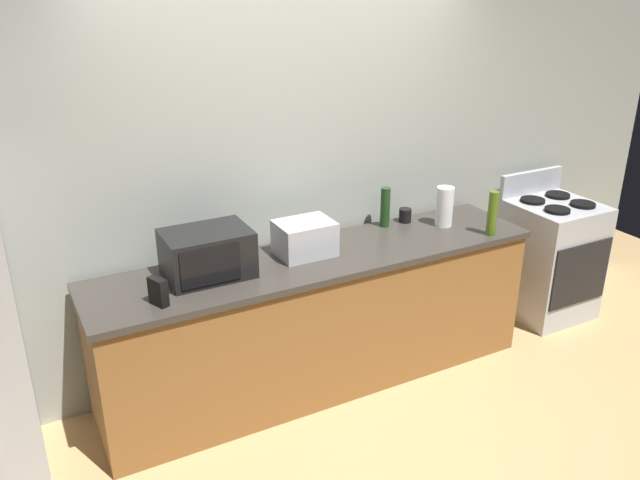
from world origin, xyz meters
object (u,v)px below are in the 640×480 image
mug_black (405,215)px  stove_range (549,258)px  bottle_olive_oil (492,213)px  bottle_wine (385,207)px  microwave (207,254)px  toaster_oven (305,238)px  paper_towel_roll (444,207)px  cordless_phone (158,292)px

mug_black → stove_range: bearing=-10.5°
bottle_olive_oil → bottle_wine: bearing=139.3°
microwave → toaster_oven: size_ratio=1.41×
stove_range → bottle_olive_oil: bearing=-164.9°
microwave → bottle_wine: 1.32m
paper_towel_roll → bottle_wine: bottle_wine is taller
microwave → stove_range: bearing=-1.0°
toaster_oven → bottle_wine: (0.69, 0.16, 0.03)m
paper_towel_roll → mug_black: 0.28m
stove_range → mug_black: (-1.22, 0.23, 0.49)m
mug_black → toaster_oven: bearing=-169.0°
bottle_wine → mug_black: (0.17, 0.00, -0.09)m
paper_towel_roll → bottle_olive_oil: (0.17, -0.28, 0.01)m
cordless_phone → mug_black: cordless_phone is taller
toaster_oven → paper_towel_roll: 1.05m
toaster_oven → bottle_wine: bearing=13.4°
stove_range → bottle_olive_oil: 1.07m
microwave → bottle_olive_oil: bearing=-8.7°
toaster_oven → mug_black: size_ratio=3.57×
toaster_oven → mug_black: bearing=11.0°
bottle_wine → bottle_olive_oil: (0.53, -0.45, 0.01)m
stove_range → microwave: microwave is taller
toaster_oven → bottle_olive_oil: 1.25m
bottle_wine → toaster_oven: bearing=-166.6°
microwave → toaster_oven: bearing=1.1°
toaster_oven → cordless_phone: toaster_oven is taller
toaster_oven → stove_range: bearing=-1.7°
stove_range → cordless_phone: 3.08m
stove_range → mug_black: stove_range is taller
mug_black → bottle_wine: bearing=-179.2°
cordless_phone → mug_black: 1.86m
bottle_wine → bottle_olive_oil: 0.70m
paper_towel_roll → bottle_wine: (-0.36, 0.17, 0.00)m
stove_range → cordless_phone: size_ratio=7.20×
cordless_phone → bottle_olive_oil: 2.18m
toaster_oven → bottle_olive_oil: bearing=-13.5°
paper_towel_roll → mug_black: paper_towel_roll is taller
stove_range → bottle_wine: (-1.39, 0.22, 0.58)m
mug_black → microwave: bearing=-173.1°
toaster_oven → bottle_wine: bottle_wine is taller
paper_towel_roll → toaster_oven: bearing=179.5°
toaster_oven → cordless_phone: size_ratio=2.27×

